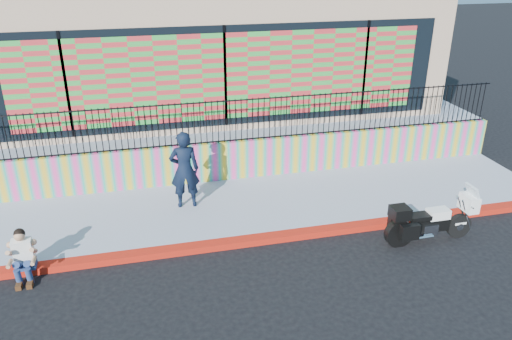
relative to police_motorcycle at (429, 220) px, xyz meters
name	(u,v)px	position (x,y,z in m)	size (l,w,h in m)	color
ground	(261,242)	(-3.67, 0.86, -0.55)	(90.00, 90.00, 0.00)	black
red_curb	(261,239)	(-3.67, 0.86, -0.47)	(16.00, 0.30, 0.15)	#A21C0B
sidewalk	(245,206)	(-3.67, 2.51, -0.47)	(16.00, 3.00, 0.15)	#969CB4
mural_wall	(233,160)	(-3.67, 4.11, 0.15)	(16.00, 0.20, 1.10)	#FF439D
metal_fence	(232,121)	(-3.67, 4.11, 1.30)	(15.80, 0.04, 1.20)	black
elevated_platform	(206,110)	(-3.67, 9.21, 0.08)	(16.00, 10.00, 1.25)	#969CB4
storefront_building	(204,39)	(-3.67, 8.99, 2.70)	(14.00, 8.06, 4.00)	tan
police_motorcycle	(429,220)	(0.00, 0.00, 0.00)	(2.10, 0.69, 1.31)	black
police_officer	(184,170)	(-5.14, 2.75, 0.60)	(0.72, 0.47, 1.98)	black
seated_man	(23,260)	(-8.62, 0.63, -0.10)	(0.54, 0.71, 1.06)	navy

